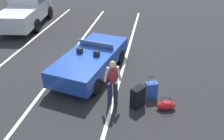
# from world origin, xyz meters

# --- Properties ---
(ground_plane) EXTENTS (80.00, 80.00, 0.00)m
(ground_plane) POSITION_xyz_m (0.00, 0.00, 0.00)
(ground_plane) COLOR black
(lot_line_near) EXTENTS (18.00, 0.12, 0.01)m
(lot_line_near) POSITION_xyz_m (0.00, -1.25, 0.00)
(lot_line_near) COLOR silver
(lot_line_near) RESTS_ON ground_plane
(lot_line_mid) EXTENTS (18.00, 0.12, 0.01)m
(lot_line_mid) POSITION_xyz_m (0.00, 1.45, 0.00)
(lot_line_mid) COLOR silver
(lot_line_mid) RESTS_ON ground_plane
(lot_line_far) EXTENTS (18.00, 0.12, 0.01)m
(lot_line_far) POSITION_xyz_m (0.00, 4.15, 0.00)
(lot_line_far) COLOR silver
(lot_line_far) RESTS_ON ground_plane
(convertible_car) EXTENTS (4.40, 2.54, 1.24)m
(convertible_car) POSITION_xyz_m (0.20, -0.04, 0.59)
(convertible_car) COLOR navy
(convertible_car) RESTS_ON ground_plane
(suitcase_large_black) EXTENTS (0.55, 0.50, 0.74)m
(suitcase_large_black) POSITION_xyz_m (-1.85, -2.09, 0.37)
(suitcase_large_black) COLOR black
(suitcase_large_black) RESTS_ON ground_plane
(suitcase_medium_bright) EXTENTS (0.38, 0.46, 0.84)m
(suitcase_medium_bright) POSITION_xyz_m (-1.29, -2.52, 0.31)
(suitcase_medium_bright) COLOR #1E479E
(suitcase_medium_bright) RESTS_ON ground_plane
(duffel_bag) EXTENTS (0.46, 0.70, 0.34)m
(duffel_bag) POSITION_xyz_m (-1.84, -3.05, 0.16)
(duffel_bag) COLOR red
(duffel_bag) RESTS_ON ground_plane
(traveler_person) EXTENTS (0.31, 0.60, 1.65)m
(traveler_person) POSITION_xyz_m (-1.87, -1.25, 0.93)
(traveler_person) COLOR #1E2338
(traveler_person) RESTS_ON ground_plane
(parked_pickup_truck_near) EXTENTS (5.20, 2.56, 2.10)m
(parked_pickup_truck_near) POSITION_xyz_m (5.27, 5.50, 1.11)
(parked_pickup_truck_near) COLOR #B2B2B7
(parked_pickup_truck_near) RESTS_ON ground_plane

